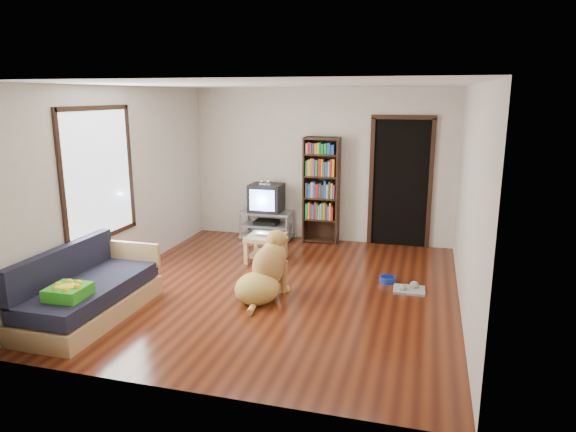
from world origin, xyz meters
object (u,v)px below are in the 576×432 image
(dog_bowl, at_px, (387,279))
(grey_rag, at_px, (409,290))
(crt_tv, at_px, (267,197))
(tv_stand, at_px, (267,224))
(laptop, at_px, (265,235))
(bookshelf, at_px, (321,184))
(sofa, at_px, (88,294))
(green_cushion, at_px, (68,292))
(dog, at_px, (265,274))
(coffee_table, at_px, (266,243))

(dog_bowl, distance_m, grey_rag, 0.39)
(grey_rag, height_order, crt_tv, crt_tv)
(tv_stand, bearing_deg, laptop, -73.21)
(dog_bowl, distance_m, tv_stand, 2.77)
(grey_rag, distance_m, bookshelf, 2.71)
(dog_bowl, distance_m, sofa, 3.80)
(green_cushion, relative_size, sofa, 0.21)
(tv_stand, height_order, dog, dog)
(dog, bearing_deg, tv_stand, 107.34)
(green_cushion, height_order, crt_tv, crt_tv)
(bookshelf, height_order, sofa, bookshelf)
(sofa, distance_m, coffee_table, 2.80)
(dog_bowl, relative_size, crt_tv, 0.38)
(dog_bowl, bearing_deg, crt_tv, 143.73)
(grey_rag, bearing_deg, dog_bowl, 140.19)
(crt_tv, relative_size, dog, 0.56)
(sofa, xyz_separation_m, coffee_table, (1.34, 2.46, 0.02))
(laptop, height_order, dog, dog)
(bookshelf, bearing_deg, laptop, -114.51)
(sofa, distance_m, dog, 2.07)
(green_cushion, distance_m, sofa, 0.53)
(laptop, bearing_deg, grey_rag, -14.01)
(sofa, bearing_deg, dog, 30.91)
(dog_bowl, height_order, bookshelf, bookshelf)
(coffee_table, bearing_deg, bookshelf, 64.98)
(grey_rag, bearing_deg, crt_tv, 143.29)
(tv_stand, height_order, coffee_table, tv_stand)
(coffee_table, bearing_deg, dog, -72.55)
(laptop, bearing_deg, green_cushion, -109.51)
(grey_rag, distance_m, coffee_table, 2.30)
(bookshelf, bearing_deg, tv_stand, -174.37)
(crt_tv, distance_m, dog, 2.74)
(dog_bowl, height_order, grey_rag, dog_bowl)
(green_cushion, distance_m, grey_rag, 4.08)
(laptop, distance_m, bookshelf, 1.54)
(bookshelf, bearing_deg, coffee_table, -115.02)
(laptop, bearing_deg, crt_tv, 109.67)
(green_cushion, distance_m, crt_tv, 4.21)
(bookshelf, bearing_deg, grey_rag, -51.05)
(tv_stand, height_order, crt_tv, crt_tv)
(green_cushion, relative_size, dog, 0.37)
(dog, bearing_deg, grey_rag, 21.92)
(green_cushion, xyz_separation_m, sofa, (-0.12, 0.47, -0.22))
(grey_rag, bearing_deg, laptop, 162.83)
(sofa, height_order, coffee_table, sofa)
(grey_rag, distance_m, crt_tv, 3.25)
(grey_rag, relative_size, bookshelf, 0.22)
(crt_tv, xyz_separation_m, sofa, (-0.97, -3.65, -0.48))
(laptop, relative_size, tv_stand, 0.39)
(coffee_table, bearing_deg, green_cushion, -112.46)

